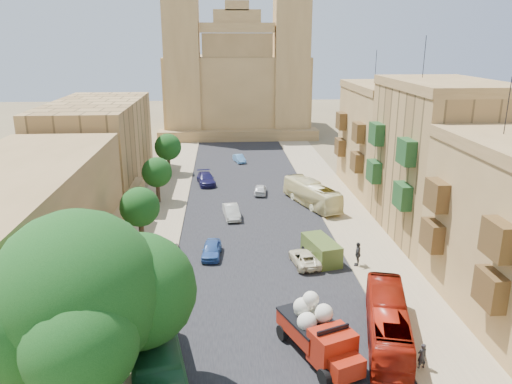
{
  "coord_description": "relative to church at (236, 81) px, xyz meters",
  "views": [
    {
      "loc": [
        -2.95,
        -16.49,
        17.12
      ],
      "look_at": [
        0.0,
        26.0,
        4.0
      ],
      "focal_mm": 35.0,
      "sensor_mm": 36.0,
      "label": 1
    }
  ],
  "objects": [
    {
      "name": "road_surface",
      "position": [
        0.0,
        -48.61,
        -9.51
      ],
      "size": [
        14.0,
        140.0,
        0.01
      ],
      "primitive_type": "cube",
      "color": "black",
      "rests_on": "ground"
    },
    {
      "name": "sidewalk_east",
      "position": [
        9.5,
        -48.61,
        -9.51
      ],
      "size": [
        5.0,
        140.0,
        0.01
      ],
      "primitive_type": "cube",
      "color": "#988563",
      "rests_on": "ground"
    },
    {
      "name": "sidewalk_west",
      "position": [
        -9.5,
        -48.61,
        -9.51
      ],
      "size": [
        5.0,
        140.0,
        0.01
      ],
      "primitive_type": "cube",
      "color": "#988563",
      "rests_on": "ground"
    },
    {
      "name": "kerb_east",
      "position": [
        7.0,
        -48.61,
        -9.46
      ],
      "size": [
        0.25,
        140.0,
        0.12
      ],
      "primitive_type": "cube",
      "color": "#988563",
      "rests_on": "ground"
    },
    {
      "name": "kerb_west",
      "position": [
        -7.0,
        -48.61,
        -9.46
      ],
      "size": [
        0.25,
        140.0,
        0.12
      ],
      "primitive_type": "cube",
      "color": "#988563",
      "rests_on": "ground"
    },
    {
      "name": "townhouse_c",
      "position": [
        15.95,
        -53.61,
        -2.61
      ],
      "size": [
        9.0,
        14.0,
        17.4
      ],
      "color": "#AD864E",
      "rests_on": "ground"
    },
    {
      "name": "townhouse_d",
      "position": [
        15.95,
        -39.61,
        -3.36
      ],
      "size": [
        9.0,
        14.0,
        15.9
      ],
      "color": "#A37E49",
      "rests_on": "ground"
    },
    {
      "name": "west_wall",
      "position": [
        -12.5,
        -58.61,
        -8.62
      ],
      "size": [
        1.0,
        40.0,
        1.8
      ],
      "primitive_type": "cube",
      "color": "#A37E49",
      "rests_on": "ground"
    },
    {
      "name": "west_building_low",
      "position": [
        -18.0,
        -60.61,
        -5.32
      ],
      "size": [
        10.0,
        28.0,
        8.4
      ],
      "primitive_type": "cube",
      "color": "olive",
      "rests_on": "ground"
    },
    {
      "name": "west_building_mid",
      "position": [
        -18.0,
        -34.61,
        -4.52
      ],
      "size": [
        10.0,
        22.0,
        10.0
      ],
      "primitive_type": "cube",
      "color": "#AD864E",
      "rests_on": "ground"
    },
    {
      "name": "church",
      "position": [
        0.0,
        0.0,
        0.0
      ],
      "size": [
        28.0,
        22.5,
        36.3
      ],
      "color": "#A37E49",
      "rests_on": "ground"
    },
    {
      "name": "ficus_tree",
      "position": [
        -9.41,
        -74.61,
        -3.58
      ],
      "size": [
        10.03,
        9.23,
        10.03
      ],
      "color": "#37281B",
      "rests_on": "ground"
    },
    {
      "name": "street_tree_a",
      "position": [
        -10.0,
        -66.61,
        -6.27
      ],
      "size": [
        3.15,
        3.15,
        4.85
      ],
      "color": "#37281B",
      "rests_on": "ground"
    },
    {
      "name": "street_tree_b",
      "position": [
        -10.0,
        -54.61,
        -6.03
      ],
      "size": [
        3.39,
        3.39,
        5.21
      ],
      "color": "#37281B",
      "rests_on": "ground"
    },
    {
      "name": "street_tree_c",
      "position": [
        -10.0,
        -42.61,
        -6.17
      ],
      "size": [
        3.25,
        3.25,
        4.99
      ],
      "color": "#37281B",
      "rests_on": "ground"
    },
    {
      "name": "street_tree_d",
      "position": [
        -10.0,
        -30.61,
        -5.93
      ],
      "size": [
        3.48,
        3.48,
        5.35
      ],
      "color": "#37281B",
      "rests_on": "ground"
    },
    {
      "name": "red_truck",
      "position": [
        2.19,
        -71.26,
        -7.95
      ],
      "size": [
        4.29,
        6.45,
        3.57
      ],
      "color": "#9B1C0B",
      "rests_on": "ground"
    },
    {
      "name": "olive_pickup",
      "position": [
        4.84,
        -58.61,
        -8.67
      ],
      "size": [
        2.78,
        4.48,
        1.72
      ],
      "color": "#455921",
      "rests_on": "ground"
    },
    {
      "name": "bus_green_north",
      "position": [
        -6.5,
        -73.33,
        -8.06
      ],
      "size": [
        4.5,
        10.73,
        2.91
      ],
      "primitive_type": "imported",
      "rotation": [
        0.0,
        0.0,
        0.2
      ],
      "color": "#1D552D",
      "rests_on": "ground"
    },
    {
      "name": "bus_red_east",
      "position": [
        6.5,
        -70.09,
        -8.24
      ],
      "size": [
        4.36,
        9.41,
        2.55
      ],
      "primitive_type": "imported",
      "rotation": [
        0.0,
        0.0,
        2.89
      ],
      "color": "maroon",
      "rests_on": "ground"
    },
    {
      "name": "bus_cream_east",
      "position": [
        6.5,
        -44.88,
        -8.24
      ],
      "size": [
        5.14,
        9.37,
        2.56
      ],
      "primitive_type": "imported",
      "rotation": [
        0.0,
        0.0,
        3.49
      ],
      "color": "#F8EBAA",
      "rests_on": "ground"
    },
    {
      "name": "car_blue_a",
      "position": [
        -3.98,
        -57.37,
        -8.89
      ],
      "size": [
        1.76,
        3.78,
        1.25
      ],
      "primitive_type": "imported",
      "rotation": [
        0.0,
        0.0,
        -0.08
      ],
      "color": "#2E569E",
      "rests_on": "ground"
    },
    {
      "name": "car_white_a",
      "position": [
        -2.14,
        -48.2,
        -8.87
      ],
      "size": [
        1.85,
        4.08,
        1.3
      ],
      "primitive_type": "imported",
      "rotation": [
        0.0,
        0.0,
        0.12
      ],
      "color": "beige",
      "rests_on": "ground"
    },
    {
      "name": "car_cream",
      "position": [
        3.36,
        -59.4,
        -8.97
      ],
      "size": [
        2.31,
        4.16,
        1.1
      ],
      "primitive_type": "imported",
      "rotation": [
        0.0,
        0.0,
        3.27
      ],
      "color": "beige",
      "rests_on": "ground"
    },
    {
      "name": "car_dkblue",
      "position": [
        -5.0,
        -35.96,
        -8.83
      ],
      "size": [
        2.62,
        4.97,
        1.37
      ],
      "primitive_type": "imported",
      "rotation": [
        0.0,
        0.0,
        0.15
      ],
      "color": "#171544",
      "rests_on": "ground"
    },
    {
      "name": "car_white_b",
      "position": [
        1.33,
        -40.48,
        -8.94
      ],
      "size": [
        1.74,
        3.49,
        1.14
      ],
      "primitive_type": "imported",
      "rotation": [
        0.0,
        0.0,
        3.02
      ],
      "color": "silver",
      "rests_on": "ground"
    },
    {
      "name": "car_blue_b",
      "position": [
        -0.5,
        -24.79,
        -8.97
      ],
      "size": [
        1.93,
        3.49,
        1.09
      ],
      "primitive_type": "imported",
      "rotation": [
        0.0,
        0.0,
        0.25
      ],
      "color": "#528AC4",
      "rests_on": "ground"
    },
    {
      "name": "pedestrian_a",
      "position": [
        7.58,
        -72.72,
        -8.76
      ],
      "size": [
        0.62,
        0.47,
        1.52
      ],
      "primitive_type": "imported",
      "rotation": [
        0.0,
        0.0,
        3.35
      ],
      "color": "#262528",
      "rests_on": "ground"
    },
    {
      "name": "pedestrian_c",
      "position": [
        7.5,
        -59.87,
        -8.54
      ],
      "size": [
        0.86,
        1.24,
        1.96
      ],
      "primitive_type": "imported",
      "rotation": [
        0.0,
        0.0,
        4.34
      ],
      "color": "#363638",
      "rests_on": "ground"
    }
  ]
}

